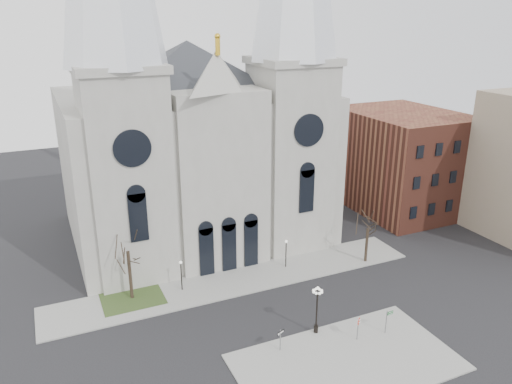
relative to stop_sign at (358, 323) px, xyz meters
name	(u,v)px	position (x,y,z in m)	size (l,w,h in m)	color
ground	(285,338)	(-5.51, 2.87, -1.76)	(160.00, 160.00, 0.00)	black
sidewalk_near	(347,362)	(-2.51, -2.13, -1.69)	(18.00, 10.00, 0.14)	gray
sidewalk_far	(238,280)	(-5.51, 13.87, -1.69)	(40.00, 6.00, 0.14)	gray
grass_patch	(132,298)	(-16.51, 14.87, -1.67)	(6.00, 5.00, 0.18)	#2E401B
cathedral	(197,92)	(-5.51, 25.73, 16.72)	(33.00, 26.66, 54.00)	#9A988F
bg_building_brick	(401,160)	(24.49, 24.87, 5.24)	(14.00, 18.00, 14.00)	brown
tree_left	(128,248)	(-16.51, 14.87, 3.83)	(3.20, 3.20, 7.50)	black
tree_right	(368,226)	(9.49, 11.87, 2.71)	(3.20, 3.20, 6.00)	black
ped_lamp_left	(181,270)	(-11.51, 14.37, 0.57)	(0.32, 0.32, 3.26)	black
ped_lamp_right	(286,249)	(0.49, 14.37, 0.57)	(0.32, 0.32, 3.26)	black
stop_sign	(358,323)	(0.00, 0.00, 0.00)	(0.78, 0.25, 2.24)	slate
globe_lamp	(317,304)	(-2.74, 2.37, 1.27)	(1.08, 1.08, 4.59)	black
one_way_sign	(280,336)	(-6.77, 1.43, -0.26)	(0.81, 0.38, 1.98)	slate
street_name_sign	(387,320)	(2.94, -0.21, -0.33)	(0.70, 0.09, 2.17)	slate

